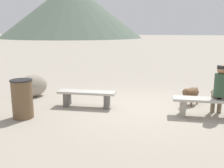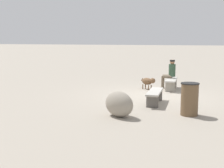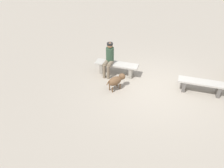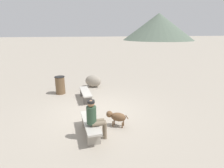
{
  "view_description": "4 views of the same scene",
  "coord_description": "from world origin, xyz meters",
  "px_view_note": "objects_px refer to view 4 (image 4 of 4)",
  "views": [
    {
      "loc": [
        0.88,
        -7.08,
        2.14
      ],
      "look_at": [
        -0.89,
        -0.15,
        0.65
      ],
      "focal_mm": 41.66,
      "sensor_mm": 36.0,
      "label": 1
    },
    {
      "loc": [
        -11.57,
        -2.39,
        2.21
      ],
      "look_at": [
        -1.28,
        1.28,
        0.57
      ],
      "focal_mm": 47.81,
      "sensor_mm": 36.0,
      "label": 2
    },
    {
      "loc": [
        -1.23,
        7.38,
        5.1
      ],
      "look_at": [
        1.26,
        1.0,
        0.53
      ],
      "focal_mm": 39.45,
      "sensor_mm": 36.0,
      "label": 3
    },
    {
      "loc": [
        6.95,
        -0.92,
        3.3
      ],
      "look_at": [
        -1.11,
        0.86,
        0.86
      ],
      "focal_mm": 28.86,
      "sensor_mm": 36.0,
      "label": 4
    }
  ],
  "objects_px": {
    "dog": "(117,117)",
    "boulder": "(93,81)",
    "seated_person": "(95,117)",
    "bench_left": "(86,94)",
    "bench_right": "(90,125)",
    "trash_bin": "(60,85)"
  },
  "relations": [
    {
      "from": "boulder",
      "to": "seated_person",
      "type": "bearing_deg",
      "value": -6.12
    },
    {
      "from": "boulder",
      "to": "bench_right",
      "type": "bearing_deg",
      "value": -7.66
    },
    {
      "from": "bench_right",
      "to": "dog",
      "type": "relative_size",
      "value": 2.32
    },
    {
      "from": "bench_left",
      "to": "boulder",
      "type": "height_order",
      "value": "boulder"
    },
    {
      "from": "dog",
      "to": "boulder",
      "type": "xyz_separation_m",
      "value": [
        -4.91,
        -0.26,
        0.0
      ]
    },
    {
      "from": "bench_left",
      "to": "seated_person",
      "type": "relative_size",
      "value": 1.26
    },
    {
      "from": "dog",
      "to": "boulder",
      "type": "distance_m",
      "value": 4.92
    },
    {
      "from": "bench_right",
      "to": "seated_person",
      "type": "height_order",
      "value": "seated_person"
    },
    {
      "from": "bench_left",
      "to": "bench_right",
      "type": "xyz_separation_m",
      "value": [
        3.2,
        -0.09,
        0.01
      ]
    },
    {
      "from": "trash_bin",
      "to": "boulder",
      "type": "distance_m",
      "value": 2.07
    },
    {
      "from": "dog",
      "to": "boulder",
      "type": "height_order",
      "value": "boulder"
    },
    {
      "from": "bench_left",
      "to": "seated_person",
      "type": "distance_m",
      "value": 3.5
    },
    {
      "from": "dog",
      "to": "seated_person",
      "type": "bearing_deg",
      "value": 66.19
    },
    {
      "from": "bench_left",
      "to": "seated_person",
      "type": "bearing_deg",
      "value": -3.82
    },
    {
      "from": "dog",
      "to": "boulder",
      "type": "relative_size",
      "value": 0.75
    },
    {
      "from": "seated_person",
      "to": "bench_right",
      "type": "bearing_deg",
      "value": -157.57
    },
    {
      "from": "dog",
      "to": "bench_right",
      "type": "bearing_deg",
      "value": 50.09
    },
    {
      "from": "dog",
      "to": "trash_bin",
      "type": "distance_m",
      "value": 4.6
    },
    {
      "from": "bench_right",
      "to": "seated_person",
      "type": "relative_size",
      "value": 1.3
    },
    {
      "from": "bench_right",
      "to": "seated_person",
      "type": "distance_m",
      "value": 0.52
    },
    {
      "from": "trash_bin",
      "to": "seated_person",
      "type": "bearing_deg",
      "value": 15.47
    },
    {
      "from": "bench_right",
      "to": "dog",
      "type": "distance_m",
      "value": 1.03
    }
  ]
}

